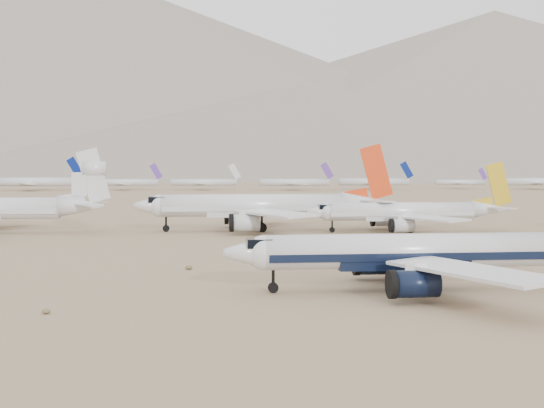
% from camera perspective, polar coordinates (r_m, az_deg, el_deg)
% --- Properties ---
extents(ground, '(7000.00, 7000.00, 0.00)m').
position_cam_1_polar(ground, '(95.00, 12.51, -5.75)').
color(ground, '#866D4E').
rests_on(ground, ground).
extents(main_airliner, '(44.74, 43.70, 15.79)m').
position_cam_1_polar(main_airliner, '(88.09, 11.63, -3.58)').
color(main_airliner, silver).
rests_on(main_airliner, ground).
extents(row2_gold_tail, '(42.25, 41.32, 15.04)m').
position_cam_1_polar(row2_gold_tail, '(163.39, 10.29, -0.60)').
color(row2_gold_tail, silver).
rests_on(row2_gold_tail, ground).
extents(row2_orange_tail, '(53.06, 51.90, 18.93)m').
position_cam_1_polar(row2_orange_tail, '(163.09, -0.65, -0.17)').
color(row2_orange_tail, silver).
rests_on(row2_orange_tail, ground).
extents(distant_storage_row, '(526.89, 65.82, 16.34)m').
position_cam_1_polar(distant_storage_row, '(424.94, -4.96, 1.66)').
color(distant_storage_row, silver).
rests_on(distant_storage_row, ground).
extents(mountain_range, '(7354.00, 3024.00, 470.00)m').
position_cam_1_polar(mountain_range, '(1748.60, -3.11, 8.77)').
color(mountain_range, slate).
rests_on(mountain_range, ground).
extents(foothills, '(4637.50, 1395.00, 155.00)m').
position_cam_1_polar(foothills, '(1313.99, 18.76, 5.14)').
color(foothills, slate).
rests_on(foothills, ground).
extents(desert_scrub, '(261.14, 121.67, 0.65)m').
position_cam_1_polar(desert_scrub, '(62.56, 12.71, -10.04)').
color(desert_scrub, brown).
rests_on(desert_scrub, ground).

